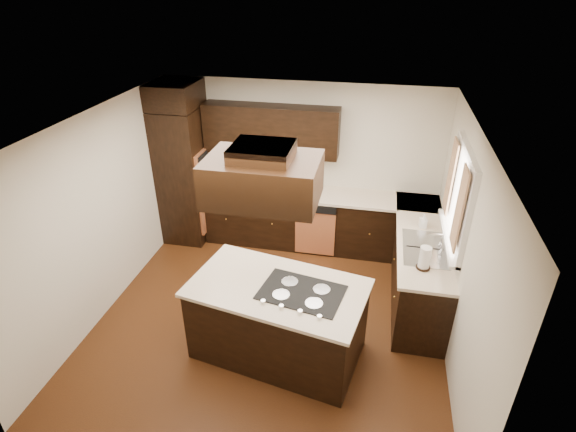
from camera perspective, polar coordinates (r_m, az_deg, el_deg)
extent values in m
cube|color=#592E13|center=(5.86, -2.20, -12.72)|extent=(4.20, 4.20, 0.02)
cube|color=white|center=(4.59, -2.80, 11.51)|extent=(4.20, 4.20, 0.02)
cube|color=beige|center=(6.96, 1.72, 6.70)|extent=(4.20, 0.02, 2.50)
cube|color=beige|center=(3.56, -11.11, -19.46)|extent=(4.20, 0.02, 2.50)
cube|color=beige|center=(5.93, -22.66, 0.19)|extent=(0.02, 4.20, 2.50)
cube|color=beige|center=(5.09, 21.34, -4.43)|extent=(0.02, 4.20, 2.50)
cube|color=black|center=(7.18, -13.03, 5.02)|extent=(0.65, 0.75, 2.12)
cube|color=#B5623A|center=(7.02, -10.46, 5.28)|extent=(0.05, 0.62, 0.78)
cube|color=black|center=(7.03, 1.46, -0.38)|extent=(2.93, 0.60, 0.88)
cube|color=black|center=(6.22, 16.18, -5.96)|extent=(0.60, 2.40, 0.88)
cube|color=beige|center=(6.81, 1.49, 2.94)|extent=(2.93, 0.63, 0.04)
cube|color=beige|center=(5.98, 16.64, -2.32)|extent=(0.63, 2.40, 0.04)
cube|color=black|center=(6.69, -2.18, 10.86)|extent=(2.00, 0.34, 0.72)
cube|color=#B5623A|center=(6.76, 3.45, -2.15)|extent=(0.60, 0.05, 0.72)
cube|color=white|center=(5.37, 20.95, 2.36)|extent=(0.06, 1.32, 1.12)
cube|color=white|center=(5.38, 21.24, 2.33)|extent=(0.00, 1.20, 1.00)
cube|color=beige|center=(4.97, 20.94, 0.83)|extent=(0.02, 0.34, 0.90)
cube|color=beige|center=(5.72, 19.95, 4.71)|extent=(0.02, 0.34, 0.90)
cube|color=silver|center=(5.67, 17.00, -3.92)|extent=(0.52, 0.84, 0.01)
cube|color=black|center=(5.13, -1.29, -13.17)|extent=(1.95, 1.30, 0.88)
cube|color=beige|center=(4.84, -1.35, -9.13)|extent=(2.03, 1.37, 0.04)
cube|color=black|center=(4.74, 1.72, -9.65)|extent=(0.94, 0.71, 0.01)
cube|color=black|center=(4.19, -3.20, 4.64)|extent=(1.05, 0.72, 0.42)
cube|color=black|center=(4.09, -3.30, 8.16)|extent=(0.55, 0.50, 0.13)
cylinder|color=silver|center=(6.95, -5.12, 4.03)|extent=(0.15, 0.15, 0.10)
cone|color=silver|center=(6.87, -5.18, 5.39)|extent=(0.13, 0.13, 0.26)
cube|color=black|center=(6.90, -5.68, 4.60)|extent=(0.33, 0.18, 0.27)
imported|color=white|center=(7.06, -9.25, 4.04)|extent=(0.37, 0.37, 0.07)
imported|color=white|center=(6.07, 16.81, -0.58)|extent=(0.10, 0.10, 0.19)
cylinder|color=white|center=(5.24, 16.96, -5.13)|extent=(0.16, 0.16, 0.28)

